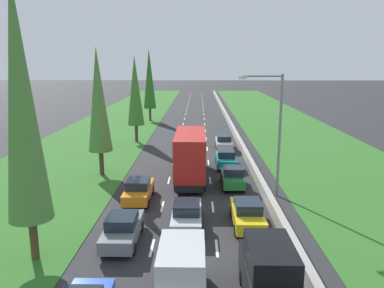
# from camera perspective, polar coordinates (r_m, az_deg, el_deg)

# --- Properties ---
(ground_plane) EXTENTS (300.00, 300.00, 0.00)m
(ground_plane) POSITION_cam_1_polar(r_m,az_deg,el_deg) (64.65, 0.31, 3.41)
(ground_plane) COLOR #28282B
(ground_plane) RESTS_ON ground
(grass_verge_left) EXTENTS (14.00, 140.00, 0.04)m
(grass_verge_left) POSITION_cam_1_polar(r_m,az_deg,el_deg) (66.01, -10.75, 3.39)
(grass_verge_left) COLOR #2D6623
(grass_verge_left) RESTS_ON ground
(grass_verge_right) EXTENTS (14.00, 140.00, 0.04)m
(grass_verge_right) POSITION_cam_1_polar(r_m,az_deg,el_deg) (66.06, 12.88, 3.31)
(grass_verge_right) COLOR #2D6623
(grass_verge_right) RESTS_ON ground
(median_barrier) EXTENTS (0.44, 120.00, 0.85)m
(median_barrier) POSITION_cam_1_polar(r_m,az_deg,el_deg) (64.77, 5.37, 3.75)
(median_barrier) COLOR #9E9B93
(median_barrier) RESTS_ON ground
(lane_markings) EXTENTS (3.64, 116.00, 0.01)m
(lane_markings) POSITION_cam_1_polar(r_m,az_deg,el_deg) (64.65, 0.31, 3.41)
(lane_markings) COLOR white
(lane_markings) RESTS_ON ground
(black_van_right_lane) EXTENTS (1.96, 4.90, 2.82)m
(black_van_right_lane) POSITION_cam_1_polar(r_m,az_deg,el_deg) (16.56, 11.40, -18.65)
(black_van_right_lane) COLOR black
(black_van_right_lane) RESTS_ON ground
(grey_sedan_left_lane) EXTENTS (1.82, 4.50, 1.64)m
(grey_sedan_left_lane) POSITION_cam_1_polar(r_m,az_deg,el_deg) (21.89, -10.33, -12.35)
(grey_sedan_left_lane) COLOR slate
(grey_sedan_left_lane) RESTS_ON ground
(yellow_sedan_right_lane) EXTENTS (1.82, 4.50, 1.64)m
(yellow_sedan_right_lane) POSITION_cam_1_polar(r_m,az_deg,el_deg) (23.78, 8.28, -10.23)
(yellow_sedan_right_lane) COLOR yellow
(yellow_sedan_right_lane) RESTS_ON ground
(silver_van_centre_lane) EXTENTS (1.96, 4.90, 2.82)m
(silver_van_centre_lane) POSITION_cam_1_polar(r_m,az_deg,el_deg) (16.18, -1.50, -19.19)
(silver_van_centre_lane) COLOR silver
(silver_van_centre_lane) RESTS_ON ground
(orange_sedan_left_lane) EXTENTS (1.82, 4.50, 1.64)m
(orange_sedan_left_lane) POSITION_cam_1_polar(r_m,az_deg,el_deg) (27.89, -7.99, -6.81)
(orange_sedan_left_lane) COLOR orange
(orange_sedan_left_lane) RESTS_ON ground
(green_hatchback_right_lane) EXTENTS (1.74, 3.90, 1.72)m
(green_hatchback_right_lane) POSITION_cam_1_polar(r_m,az_deg,el_deg) (30.71, 6.09, -4.92)
(green_hatchback_right_lane) COLOR #237A33
(green_hatchback_right_lane) RESTS_ON ground
(teal_sedan_right_lane) EXTENTS (1.82, 4.50, 1.64)m
(teal_sedan_right_lane) POSITION_cam_1_polar(r_m,az_deg,el_deg) (36.56, 5.07, -2.16)
(teal_sedan_right_lane) COLOR teal
(teal_sedan_right_lane) RESTS_ON ground
(silver_sedan_right_lane) EXTENTS (1.82, 4.50, 1.64)m
(silver_sedan_right_lane) POSITION_cam_1_polar(r_m,az_deg,el_deg) (43.89, 4.77, 0.26)
(silver_sedan_right_lane) COLOR silver
(silver_sedan_right_lane) RESTS_ON ground
(silver_sedan_centre_lane) EXTENTS (1.82, 4.50, 1.64)m
(silver_sedan_centre_lane) POSITION_cam_1_polar(r_m,az_deg,el_deg) (23.37, -0.79, -10.52)
(silver_sedan_centre_lane) COLOR silver
(silver_sedan_centre_lane) RESTS_ON ground
(red_box_truck_centre_lane) EXTENTS (2.46, 9.40, 4.18)m
(red_box_truck_centre_lane) POSITION_cam_1_polar(r_m,az_deg,el_deg) (32.27, -0.21, -1.54)
(red_box_truck_centre_lane) COLOR black
(red_box_truck_centre_lane) RESTS_ON ground
(poplar_tree_nearest) EXTENTS (2.15, 2.15, 14.01)m
(poplar_tree_nearest) POSITION_cam_1_polar(r_m,az_deg,el_deg) (19.57, -24.21, 5.93)
(poplar_tree_nearest) COLOR #4C3823
(poplar_tree_nearest) RESTS_ON ground
(poplar_tree_second) EXTENTS (2.08, 2.08, 11.14)m
(poplar_tree_second) POSITION_cam_1_polar(r_m,az_deg,el_deg) (33.75, -13.83, 6.36)
(poplar_tree_second) COLOR #4C3823
(poplar_tree_second) RESTS_ON ground
(poplar_tree_third) EXTENTS (2.07, 2.07, 10.68)m
(poplar_tree_third) POSITION_cam_1_polar(r_m,az_deg,el_deg) (47.48, -8.50, 7.87)
(poplar_tree_third) COLOR #4C3823
(poplar_tree_third) RESTS_ON ground
(poplar_tree_fourth) EXTENTS (2.10, 2.10, 12.04)m
(poplar_tree_fourth) POSITION_cam_1_polar(r_m,az_deg,el_deg) (64.92, -6.39, 9.64)
(poplar_tree_fourth) COLOR #4C3823
(poplar_tree_fourth) RESTS_ON ground
(street_light_mast) EXTENTS (3.20, 0.28, 9.00)m
(street_light_mast) POSITION_cam_1_polar(r_m,az_deg,el_deg) (28.22, 12.34, 2.52)
(street_light_mast) COLOR gray
(street_light_mast) RESTS_ON ground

